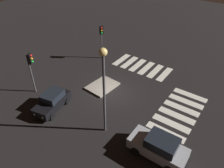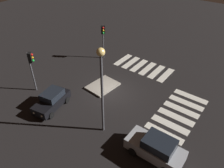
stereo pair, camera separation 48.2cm
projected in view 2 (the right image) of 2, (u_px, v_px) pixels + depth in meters
ground_plane at (112, 92)px, 21.15m from camera, size 80.00×80.00×0.00m
traffic_island at (103, 86)px, 21.88m from camera, size 3.21×2.52×0.18m
car_silver at (156, 148)px, 14.66m from camera, size 1.96×4.11×1.78m
car_black at (52, 100)px, 18.94m from camera, size 3.85×2.25×1.60m
traffic_light_north at (103, 34)px, 24.97m from camera, size 0.54×0.54×4.20m
traffic_light_west at (31, 63)px, 19.63m from camera, size 0.54×0.53×4.15m
street_lamp at (102, 79)px, 14.28m from camera, size 0.56×0.56×7.20m
crosswalk_near at (173, 121)px, 17.97m from camera, size 8.75×3.20×0.02m
crosswalk_side at (143, 67)px, 25.06m from camera, size 3.20×6.45×0.02m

